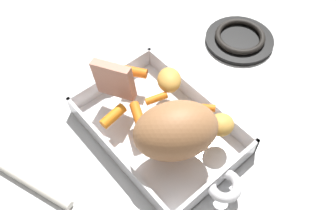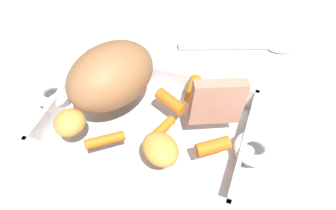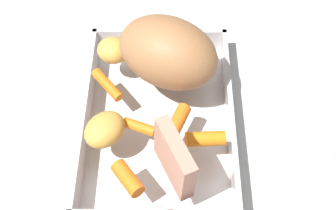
# 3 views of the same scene
# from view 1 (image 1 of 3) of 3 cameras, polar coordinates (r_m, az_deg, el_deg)

# --- Properties ---
(ground_plane) EXTENTS (2.27, 2.27, 0.00)m
(ground_plane) POSITION_cam_1_polar(r_m,az_deg,el_deg) (0.70, -1.45, -4.38)
(ground_plane) COLOR silver
(roasting_dish) EXTENTS (0.41, 0.22, 0.05)m
(roasting_dish) POSITION_cam_1_polar(r_m,az_deg,el_deg) (0.69, -1.47, -3.72)
(roasting_dish) COLOR silver
(roasting_dish) RESTS_ON ground_plane
(pork_roast) EXTENTS (0.16, 0.18, 0.10)m
(pork_roast) POSITION_cam_1_polar(r_m,az_deg,el_deg) (0.59, 1.31, -4.22)
(pork_roast) COLOR #A16C44
(pork_roast) RESTS_ON roasting_dish
(roast_slice_outer) EXTENTS (0.09, 0.05, 0.09)m
(roast_slice_outer) POSITION_cam_1_polar(r_m,az_deg,el_deg) (0.68, -8.89, 4.09)
(roast_slice_outer) COLOR tan
(roast_slice_outer) RESTS_ON roasting_dish
(baby_carrot_southeast) EXTENTS (0.03, 0.05, 0.02)m
(baby_carrot_southeast) POSITION_cam_1_polar(r_m,az_deg,el_deg) (0.68, -1.93, 1.10)
(baby_carrot_southeast) COLOR orange
(baby_carrot_southeast) RESTS_ON roasting_dish
(baby_carrot_center_right) EXTENTS (0.03, 0.06, 0.02)m
(baby_carrot_center_right) POSITION_cam_1_polar(r_m,az_deg,el_deg) (0.66, -9.04, -1.80)
(baby_carrot_center_right) COLOR orange
(baby_carrot_center_right) RESTS_ON roasting_dish
(baby_carrot_northeast) EXTENTS (0.06, 0.05, 0.02)m
(baby_carrot_northeast) POSITION_cam_1_polar(r_m,az_deg,el_deg) (0.67, 5.33, -0.39)
(baby_carrot_northeast) COLOR orange
(baby_carrot_northeast) RESTS_ON roasting_dish
(baby_carrot_center_left) EXTENTS (0.05, 0.05, 0.02)m
(baby_carrot_center_left) POSITION_cam_1_polar(r_m,az_deg,el_deg) (0.73, -5.42, 5.46)
(baby_carrot_center_left) COLOR orange
(baby_carrot_center_left) RESTS_ON roasting_dish
(baby_carrot_southwest) EXTENTS (0.06, 0.04, 0.02)m
(baby_carrot_southwest) POSITION_cam_1_polar(r_m,az_deg,el_deg) (0.66, -5.07, -1.52)
(baby_carrot_southwest) COLOR orange
(baby_carrot_southwest) RESTS_ON roasting_dish
(potato_golden_large) EXTENTS (0.08, 0.08, 0.04)m
(potato_golden_large) POSITION_cam_1_polar(r_m,az_deg,el_deg) (0.70, 0.19, 4.17)
(potato_golden_large) COLOR gold
(potato_golden_large) RESTS_ON roasting_dish
(potato_corner) EXTENTS (0.06, 0.06, 0.04)m
(potato_corner) POSITION_cam_1_polar(r_m,az_deg,el_deg) (0.64, 8.73, -3.24)
(potato_corner) COLOR gold
(potato_corner) RESTS_ON roasting_dish
(stove_burner_rear) EXTENTS (0.17, 0.17, 0.02)m
(stove_burner_rear) POSITION_cam_1_polar(r_m,az_deg,el_deg) (0.88, 11.74, 10.70)
(stove_burner_rear) COLOR black
(stove_burner_rear) RESTS_ON ground_plane
(serving_spoon) EXTENTS (0.23, 0.11, 0.02)m
(serving_spoon) POSITION_cam_1_polar(r_m,az_deg,el_deg) (0.71, -24.21, -10.07)
(serving_spoon) COLOR white
(serving_spoon) RESTS_ON ground_plane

